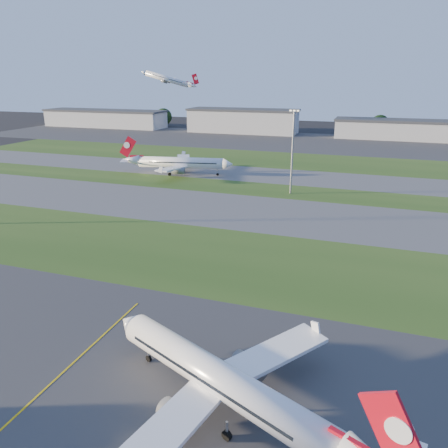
% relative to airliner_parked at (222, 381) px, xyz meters
% --- Properties ---
extents(grass_strip_a, '(300.00, 34.00, 0.01)m').
position_rel_airliner_parked_xyz_m(grass_strip_a, '(-25.89, 40.18, -3.98)').
color(grass_strip_a, '#254517').
rests_on(grass_strip_a, ground).
extents(taxiway_a, '(300.00, 32.00, 0.01)m').
position_rel_airliner_parked_xyz_m(taxiway_a, '(-25.89, 73.18, -3.98)').
color(taxiway_a, '#515154').
rests_on(taxiway_a, ground).
extents(grass_strip_b, '(300.00, 18.00, 0.01)m').
position_rel_airliner_parked_xyz_m(grass_strip_b, '(-25.89, 98.18, -3.98)').
color(grass_strip_b, '#254517').
rests_on(grass_strip_b, ground).
extents(taxiway_b, '(300.00, 26.00, 0.01)m').
position_rel_airliner_parked_xyz_m(taxiway_b, '(-25.89, 120.18, -3.98)').
color(taxiway_b, '#515154').
rests_on(taxiway_b, ground).
extents(grass_strip_c, '(300.00, 40.00, 0.01)m').
position_rel_airliner_parked_xyz_m(grass_strip_c, '(-25.89, 153.18, -3.98)').
color(grass_strip_c, '#254517').
rests_on(grass_strip_c, ground).
extents(apron_far, '(400.00, 80.00, 0.01)m').
position_rel_airliner_parked_xyz_m(apron_far, '(-25.89, 213.18, -3.98)').
color(apron_far, '#333335').
rests_on(apron_far, ground).
extents(airliner_parked, '(34.01, 28.96, 11.35)m').
position_rel_airliner_parked_xyz_m(airliner_parked, '(0.00, 0.00, 0.00)').
color(airliner_parked, white).
rests_on(airliner_parked, ground).
extents(airliner_taxiing, '(39.52, 33.23, 12.43)m').
position_rel_airliner_parked_xyz_m(airliner_taxiing, '(-55.51, 110.69, 0.38)').
color(airliner_taxiing, white).
rests_on(airliner_taxiing, ground).
extents(airliner_departing, '(30.58, 25.73, 9.80)m').
position_rel_airliner_parked_xyz_m(airliner_departing, '(-105.60, 205.27, 29.59)').
color(airliner_departing, white).
extents(light_mast_centre, '(3.20, 0.70, 25.80)m').
position_rel_airliner_parked_xyz_m(light_mast_centre, '(-10.89, 96.18, 10.83)').
color(light_mast_centre, gray).
rests_on(light_mast_centre, ground).
extents(hangar_far_west, '(91.80, 23.00, 12.20)m').
position_rel_airliner_parked_xyz_m(hangar_far_west, '(-175.89, 243.18, 2.15)').
color(hangar_far_west, '#A5A8AD').
rests_on(hangar_far_west, ground).
extents(hangar_west, '(71.40, 23.00, 15.20)m').
position_rel_airliner_parked_xyz_m(hangar_west, '(-70.89, 243.18, 3.65)').
color(hangar_west, '#A5A8AD').
rests_on(hangar_west, ground).
extents(hangar_east, '(81.60, 23.00, 11.20)m').
position_rel_airliner_parked_xyz_m(hangar_east, '(29.11, 243.18, 1.65)').
color(hangar_east, '#A5A8AD').
rests_on(hangar_east, ground).
extents(tree_far_west, '(11.00, 11.00, 12.00)m').
position_rel_airliner_parked_xyz_m(tree_far_west, '(-215.89, 256.18, 2.50)').
color(tree_far_west, black).
rests_on(tree_far_west, ground).
extents(tree_west, '(12.10, 12.10, 13.20)m').
position_rel_airliner_parked_xyz_m(tree_west, '(-135.89, 258.18, 3.15)').
color(tree_west, black).
rests_on(tree_west, ground).
extents(tree_mid_west, '(9.90, 9.90, 10.80)m').
position_rel_airliner_parked_xyz_m(tree_mid_west, '(-45.89, 254.18, 1.85)').
color(tree_mid_west, black).
rests_on(tree_mid_west, ground).
extents(tree_mid_east, '(11.55, 11.55, 12.60)m').
position_rel_airliner_parked_xyz_m(tree_mid_east, '(14.11, 257.18, 2.83)').
color(tree_mid_east, black).
rests_on(tree_mid_east, ground).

